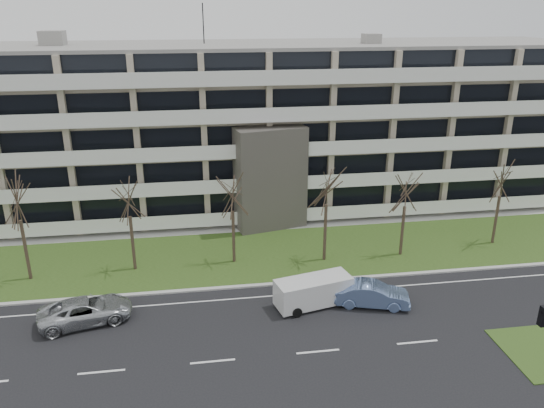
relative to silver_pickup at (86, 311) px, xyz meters
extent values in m
plane|color=black|center=(13.61, -5.17, -0.78)|extent=(160.00, 160.00, 0.00)
cube|color=#2C4517|center=(13.61, 7.83, -0.75)|extent=(90.00, 10.00, 0.06)
cube|color=#B2B2AD|center=(13.61, 2.83, -0.72)|extent=(90.00, 0.35, 0.12)
cube|color=#B2B2AD|center=(13.61, 13.33, -0.74)|extent=(90.00, 2.00, 0.08)
cube|color=white|center=(13.61, 1.33, -0.78)|extent=(90.00, 0.12, 0.01)
cube|color=tan|center=(13.61, 20.33, 6.72)|extent=(60.00, 12.00, 15.00)
cube|color=gray|center=(13.61, 20.33, 14.37)|extent=(60.50, 12.50, 0.30)
cube|color=#4C4742|center=(13.61, 13.33, 3.72)|extent=(6.39, 3.69, 9.00)
cube|color=black|center=(13.61, 13.13, 1.22)|extent=(4.92, 1.19, 3.50)
cube|color=gray|center=(-4.39, 20.33, 15.12)|extent=(2.00, 2.00, 1.20)
cylinder|color=black|center=(8.61, 20.33, 16.22)|extent=(0.10, 0.10, 3.50)
cube|color=black|center=(13.61, 14.31, 1.32)|extent=(58.00, 0.10, 1.80)
cube|color=white|center=(13.61, 13.63, -0.18)|extent=(58.00, 1.40, 0.22)
cube|color=white|center=(13.61, 12.98, 0.42)|extent=(58.00, 0.08, 1.00)
cube|color=black|center=(13.61, 14.31, 4.32)|extent=(58.00, 0.10, 1.80)
cube|color=white|center=(13.61, 13.63, 2.82)|extent=(58.00, 1.40, 0.22)
cube|color=white|center=(13.61, 12.98, 3.42)|extent=(58.00, 0.08, 1.00)
cube|color=black|center=(13.61, 14.31, 7.32)|extent=(58.00, 0.10, 1.80)
cube|color=white|center=(13.61, 13.63, 5.82)|extent=(58.00, 1.40, 0.22)
cube|color=white|center=(13.61, 12.98, 6.42)|extent=(58.00, 0.08, 1.00)
cube|color=black|center=(13.61, 14.31, 10.32)|extent=(58.00, 0.10, 1.80)
cube|color=white|center=(13.61, 13.63, 8.82)|extent=(58.00, 1.40, 0.22)
cube|color=white|center=(13.61, 12.98, 9.42)|extent=(58.00, 0.08, 1.00)
cube|color=black|center=(13.61, 14.31, 13.32)|extent=(58.00, 0.10, 1.80)
cube|color=white|center=(13.61, 13.63, 11.82)|extent=(58.00, 1.40, 0.22)
cube|color=white|center=(13.61, 12.98, 12.42)|extent=(58.00, 0.08, 1.00)
imported|color=#B5B8BC|center=(0.00, 0.00, 0.00)|extent=(6.08, 3.82, 1.56)
imported|color=#7390C8|center=(18.25, -0.78, 0.02)|extent=(5.15, 2.96, 1.60)
cube|color=silver|center=(14.43, -0.22, 0.28)|extent=(5.27, 2.92, 1.75)
cube|color=black|center=(14.43, -0.22, 0.79)|extent=(4.88, 2.70, 0.65)
cube|color=silver|center=(16.73, 0.31, 0.14)|extent=(0.71, 1.78, 1.11)
cylinder|color=black|center=(13.11, -1.47, -0.46)|extent=(0.68, 0.37, 0.65)
cylinder|color=black|center=(12.70, 0.32, -0.46)|extent=(0.68, 0.37, 0.65)
cylinder|color=black|center=(16.17, -0.77, -0.46)|extent=(0.68, 0.37, 0.65)
cylinder|color=black|center=(15.75, 1.03, -0.46)|extent=(0.68, 0.37, 0.65)
cube|color=black|center=(22.34, -11.46, 4.72)|extent=(0.34, 0.34, 0.98)
sphere|color=orange|center=(22.34, -11.46, 4.72)|extent=(0.20, 0.20, 0.20)
sphere|color=green|center=(22.34, -11.46, 4.41)|extent=(0.20, 0.20, 0.20)
cylinder|color=#382B21|center=(-4.97, 6.30, 1.52)|extent=(0.24, 0.24, 4.60)
cylinder|color=#382B21|center=(2.37, 6.71, 1.36)|extent=(0.24, 0.24, 4.28)
cylinder|color=#382B21|center=(9.81, 6.82, 1.32)|extent=(0.24, 0.24, 4.21)
cylinder|color=#382B21|center=(16.75, 6.12, 1.52)|extent=(0.24, 0.24, 4.60)
cylinder|color=#382B21|center=(22.95, 6.10, 1.26)|extent=(0.24, 0.24, 4.08)
cylinder|color=#382B21|center=(31.35, 7.03, 1.29)|extent=(0.24, 0.24, 4.15)
camera|label=1|loc=(7.21, -29.86, 17.83)|focal=35.00mm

